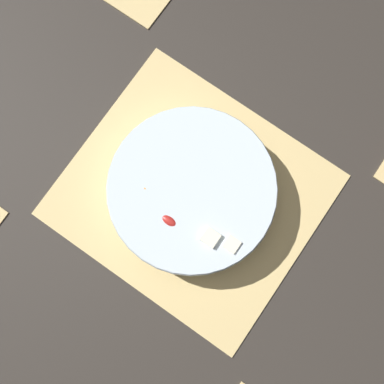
{
  "coord_description": "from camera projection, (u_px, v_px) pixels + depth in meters",
  "views": [
    {
      "loc": [
        0.07,
        -0.1,
        0.83
      ],
      "look_at": [
        0.0,
        0.0,
        0.03
      ],
      "focal_mm": 42.0,
      "sensor_mm": 36.0,
      "label": 1
    }
  ],
  "objects": [
    {
      "name": "bamboo_mat_center",
      "position": [
        192.0,
        195.0,
        0.84
      ],
      "size": [
        0.45,
        0.4,
        0.01
      ],
      "color": "#D6B775",
      "rests_on": "ground_plane"
    },
    {
      "name": "ground_plane",
      "position": [
        192.0,
        195.0,
        0.84
      ],
      "size": [
        6.0,
        6.0,
        0.0
      ],
      "primitive_type": "plane",
      "color": "#2D2823"
    },
    {
      "name": "fruit_salad_bowl",
      "position": [
        192.0,
        191.0,
        0.79
      ],
      "size": [
        0.3,
        0.3,
        0.08
      ],
      "color": "silver",
      "rests_on": "bamboo_mat_center"
    }
  ]
}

